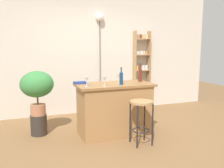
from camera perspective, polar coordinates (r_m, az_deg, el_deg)
The scene contains 14 objects.
ground at distance 4.27m, azimuth 2.01°, elevation -12.75°, with size 12.00×12.00×0.00m, color brown.
back_wall at distance 5.82m, azimuth -5.35°, elevation 7.13°, with size 6.40×0.10×2.80m, color beige.
kitchen_counter at distance 4.40m, azimuth 0.54°, elevation -5.80°, with size 1.34×0.68×0.92m.
bar_stool at distance 3.95m, azimuth 6.84°, elevation -6.43°, with size 0.37×0.37×0.71m.
spice_shelf at distance 6.18m, azimuth 6.89°, elevation 3.45°, with size 0.41×0.18×1.94m.
plant_stool at distance 4.62m, azimuth -16.68°, elevation -9.07°, with size 0.29×0.29×0.36m, color #2D2823.
potted_plant at distance 4.46m, azimuth -17.08°, elevation -0.55°, with size 0.58×0.52×0.78m.
bottle_soda_blue at distance 4.57m, azimuth 6.58°, elevation 2.14°, with size 0.07×0.07×0.34m.
bottle_sauce_amber at distance 4.19m, azimuth 2.15°, elevation 1.39°, with size 0.06×0.06×0.30m.
wine_glass_left at distance 4.00m, azimuth -5.96°, elevation 1.04°, with size 0.07×0.07×0.16m.
wine_glass_center at distance 4.02m, azimuth -1.72°, elevation 1.12°, with size 0.07×0.07×0.16m.
wine_glass_right at distance 4.36m, azimuth 1.65°, elevation 1.75°, with size 0.07×0.07×0.16m.
cookbook at distance 4.35m, azimuth -7.46°, elevation 0.33°, with size 0.21×0.15×0.04m, color navy.
pendant_globe_light at distance 5.81m, azimuth -2.90°, elevation 14.88°, with size 0.19×0.19×2.33m.
Camera 1 is at (-1.53, -3.66, 1.58)m, focal length 39.25 mm.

